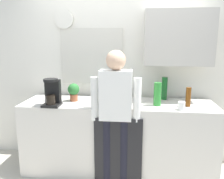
# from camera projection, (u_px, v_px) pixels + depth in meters

# --- Properties ---
(kitchen_counter) EXTENTS (2.41, 0.64, 0.93)m
(kitchen_counter) POSITION_uv_depth(u_px,v_px,m) (118.00, 137.00, 3.07)
(kitchen_counter) COLOR beige
(kitchen_counter) RESTS_ON ground_plane
(dishwasher_panel) EXTENTS (0.56, 0.02, 0.84)m
(dishwasher_panel) POSITION_uv_depth(u_px,v_px,m) (118.00, 152.00, 2.75)
(dishwasher_panel) COLOR black
(dishwasher_panel) RESTS_ON ground_plane
(back_wall_assembly) EXTENTS (4.01, 0.42, 2.60)m
(back_wall_assembly) POSITION_uv_depth(u_px,v_px,m) (128.00, 65.00, 3.26)
(back_wall_assembly) COLOR silver
(back_wall_assembly) RESTS_ON ground_plane
(coffee_maker) EXTENTS (0.20, 0.20, 0.33)m
(coffee_maker) POSITION_uv_depth(u_px,v_px,m) (52.00, 94.00, 2.82)
(coffee_maker) COLOR black
(coffee_maker) RESTS_ON kitchen_counter
(bottle_dark_sauce) EXTENTS (0.06, 0.06, 0.18)m
(bottle_dark_sauce) POSITION_uv_depth(u_px,v_px,m) (48.00, 94.00, 3.04)
(bottle_dark_sauce) COLOR black
(bottle_dark_sauce) RESTS_ON kitchen_counter
(bottle_amber_beer) EXTENTS (0.06, 0.06, 0.23)m
(bottle_amber_beer) POSITION_uv_depth(u_px,v_px,m) (188.00, 97.00, 2.79)
(bottle_amber_beer) COLOR brown
(bottle_amber_beer) RESTS_ON kitchen_counter
(bottle_green_wine) EXTENTS (0.07, 0.07, 0.30)m
(bottle_green_wine) POSITION_uv_depth(u_px,v_px,m) (164.00, 88.00, 3.11)
(bottle_green_wine) COLOR #195923
(bottle_green_wine) RESTS_ON kitchen_counter
(bottle_clear_soda) EXTENTS (0.09, 0.09, 0.28)m
(bottle_clear_soda) POSITION_uv_depth(u_px,v_px,m) (157.00, 94.00, 2.83)
(bottle_clear_soda) COLOR #2D8C33
(bottle_clear_soda) RESTS_ON kitchen_counter
(cup_blue_mug) EXTENTS (0.08, 0.08, 0.10)m
(cup_blue_mug) POSITION_uv_depth(u_px,v_px,m) (121.00, 95.00, 3.19)
(cup_blue_mug) COLOR #3351B2
(cup_blue_mug) RESTS_ON kitchen_counter
(cup_white_mug) EXTENTS (0.08, 0.08, 0.10)m
(cup_white_mug) POSITION_uv_depth(u_px,v_px,m) (182.00, 106.00, 2.66)
(cup_white_mug) COLOR white
(cup_white_mug) RESTS_ON kitchen_counter
(mixing_bowl) EXTENTS (0.22, 0.22, 0.08)m
(mixing_bowl) POSITION_uv_depth(u_px,v_px,m) (104.00, 96.00, 3.14)
(mixing_bowl) COLOR #4C72A5
(mixing_bowl) RESTS_ON kitchen_counter
(potted_plant) EXTENTS (0.15, 0.15, 0.23)m
(potted_plant) POSITION_uv_depth(u_px,v_px,m) (74.00, 91.00, 3.03)
(potted_plant) COLOR #9E5638
(potted_plant) RESTS_ON kitchen_counter
(storage_canister) EXTENTS (0.14, 0.14, 0.17)m
(storage_canister) POSITION_uv_depth(u_px,v_px,m) (123.00, 95.00, 3.02)
(storage_canister) COLOR silver
(storage_canister) RESTS_ON kitchen_counter
(person_at_sink) EXTENTS (0.57, 0.22, 1.60)m
(person_at_sink) POSITION_uv_depth(u_px,v_px,m) (116.00, 108.00, 2.68)
(person_at_sink) COLOR black
(person_at_sink) RESTS_ON ground_plane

